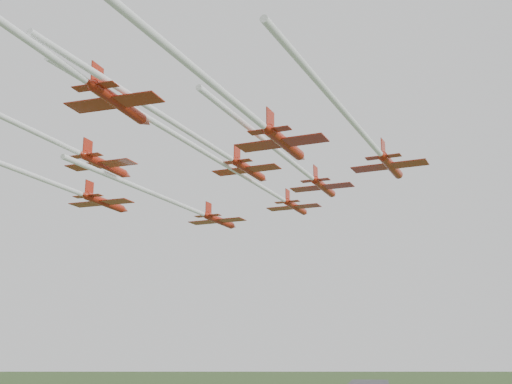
% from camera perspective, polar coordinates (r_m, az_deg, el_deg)
% --- Properties ---
extents(jet_lead, '(18.05, 67.32, 2.74)m').
position_cam_1_polar(jet_lead, '(93.63, -0.25, 0.94)').
color(jet_lead, '#AA2411').
extents(jet_row2_left, '(13.28, 44.11, 2.80)m').
position_cam_1_polar(jet_row2_left, '(97.49, -5.59, -1.60)').
color(jet_row2_left, '#AA2411').
extents(jet_row2_right, '(12.94, 45.26, 2.75)m').
position_cam_1_polar(jet_row2_right, '(86.53, 4.24, 1.87)').
color(jet_row2_right, '#AA2411').
extents(jet_row3_left, '(15.84, 70.37, 2.95)m').
position_cam_1_polar(jet_row3_left, '(85.57, -20.15, 1.77)').
color(jet_row3_left, '#AA2411').
extents(jet_row3_mid, '(14.01, 47.84, 2.79)m').
position_cam_1_polar(jet_row3_mid, '(79.04, -3.65, 3.87)').
color(jet_row3_mid, '#AA2411').
extents(jet_row3_right, '(14.07, 45.23, 2.79)m').
position_cam_1_polar(jet_row3_right, '(73.12, 10.31, 4.18)').
color(jet_row3_right, '#AA2411').
extents(jet_row4_left, '(12.82, 53.81, 2.68)m').
position_cam_1_polar(jet_row4_left, '(72.16, -18.89, 5.00)').
color(jet_row4_left, '#AA2411').
extents(jet_row4_right, '(14.69, 50.44, 2.97)m').
position_cam_1_polar(jet_row4_right, '(60.59, -1.05, 7.31)').
color(jet_row4_right, '#AA2411').
extents(jet_trail_solo, '(12.21, 60.25, 2.88)m').
position_cam_1_polar(jet_trail_solo, '(53.99, -20.07, 12.91)').
color(jet_trail_solo, '#AA2411').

